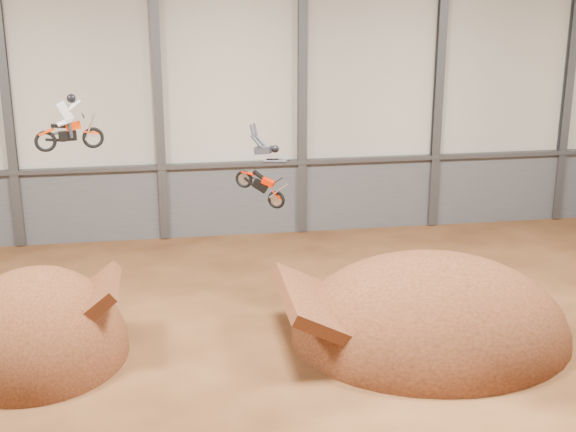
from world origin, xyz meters
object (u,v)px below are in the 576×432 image
at_px(fmx_rider_a, 68,120).
at_px(landing_ramp, 429,336).
at_px(fmx_rider_b, 256,165).
at_px(takeoff_ramp, 40,356).

bearing_deg(fmx_rider_a, landing_ramp, -24.11).
relative_size(landing_ramp, fmx_rider_a, 4.29).
bearing_deg(fmx_rider_b, fmx_rider_a, -156.69).
xyz_separation_m(takeoff_ramp, fmx_rider_b, (7.62, 1.79, 5.88)).
distance_m(fmx_rider_a, fmx_rider_b, 6.60).
distance_m(landing_ramp, fmx_rider_b, 8.62).
xyz_separation_m(landing_ramp, fmx_rider_a, (-12.19, 3.15, 7.52)).
height_order(takeoff_ramp, landing_ramp, takeoff_ramp).
xyz_separation_m(fmx_rider_a, fmx_rider_b, (6.35, -0.77, -1.64)).
bearing_deg(fmx_rider_a, fmx_rider_b, -16.51).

